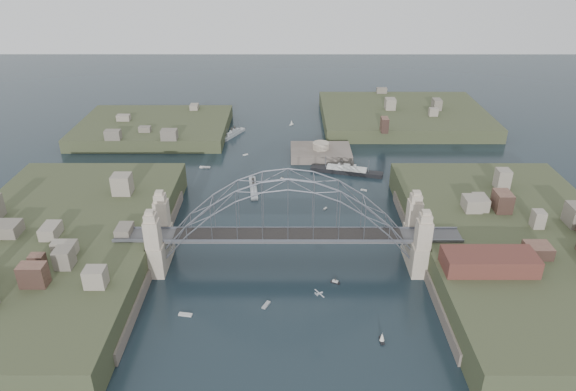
{
  "coord_description": "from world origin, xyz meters",
  "views": [
    {
      "loc": [
        0.12,
        -109.93,
        74.48
      ],
      "look_at": [
        0.0,
        18.0,
        10.0
      ],
      "focal_mm": 32.82,
      "sensor_mm": 36.0,
      "label": 1
    }
  ],
  "objects_px": {
    "fort_island": "(321,157)",
    "naval_cruiser_far": "(233,134)",
    "bridge": "(288,221)",
    "wharf_shed": "(489,262)",
    "ocean_liner": "(347,171)",
    "naval_cruiser_near": "(253,187)"
  },
  "relations": [
    {
      "from": "naval_cruiser_far",
      "to": "ocean_liner",
      "type": "relative_size",
      "value": 0.58
    },
    {
      "from": "fort_island",
      "to": "naval_cruiser_far",
      "type": "height_order",
      "value": "fort_island"
    },
    {
      "from": "naval_cruiser_far",
      "to": "ocean_liner",
      "type": "distance_m",
      "value": 56.23
    },
    {
      "from": "bridge",
      "to": "fort_island",
      "type": "distance_m",
      "value": 72.14
    },
    {
      "from": "naval_cruiser_far",
      "to": "fort_island",
      "type": "bearing_deg",
      "value": -32.49
    },
    {
      "from": "naval_cruiser_far",
      "to": "naval_cruiser_near",
      "type": "bearing_deg",
      "value": -77.45
    },
    {
      "from": "fort_island",
      "to": "naval_cruiser_near",
      "type": "relative_size",
      "value": 1.36
    },
    {
      "from": "bridge",
      "to": "wharf_shed",
      "type": "relative_size",
      "value": 4.2
    },
    {
      "from": "wharf_shed",
      "to": "ocean_liner",
      "type": "relative_size",
      "value": 0.81
    },
    {
      "from": "naval_cruiser_far",
      "to": "ocean_liner",
      "type": "height_order",
      "value": "ocean_liner"
    },
    {
      "from": "naval_cruiser_near",
      "to": "ocean_liner",
      "type": "height_order",
      "value": "ocean_liner"
    },
    {
      "from": "bridge",
      "to": "naval_cruiser_near",
      "type": "bearing_deg",
      "value": 104.89
    },
    {
      "from": "bridge",
      "to": "wharf_shed",
      "type": "bearing_deg",
      "value": -17.65
    },
    {
      "from": "ocean_liner",
      "to": "wharf_shed",
      "type": "bearing_deg",
      "value": -70.82
    },
    {
      "from": "naval_cruiser_far",
      "to": "wharf_shed",
      "type": "bearing_deg",
      "value": -57.94
    },
    {
      "from": "bridge",
      "to": "wharf_shed",
      "type": "height_order",
      "value": "bridge"
    },
    {
      "from": "bridge",
      "to": "ocean_liner",
      "type": "xyz_separation_m",
      "value": [
        20.06,
        54.81,
        -11.38
      ]
    },
    {
      "from": "fort_island",
      "to": "wharf_shed",
      "type": "bearing_deg",
      "value": -69.15
    },
    {
      "from": "bridge",
      "to": "ocean_liner",
      "type": "relative_size",
      "value": 3.4
    },
    {
      "from": "fort_island",
      "to": "naval_cruiser_far",
      "type": "relative_size",
      "value": 1.53
    },
    {
      "from": "bridge",
      "to": "naval_cruiser_far",
      "type": "distance_m",
      "value": 95.18
    },
    {
      "from": "fort_island",
      "to": "naval_cruiser_far",
      "type": "distance_m",
      "value": 40.64
    }
  ]
}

